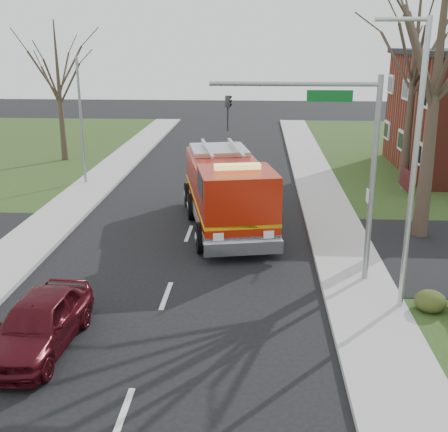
{
  "coord_description": "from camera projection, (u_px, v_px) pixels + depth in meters",
  "views": [
    {
      "loc": [
        2.83,
        -16.12,
        7.81
      ],
      "look_at": [
        1.71,
        2.23,
        2.0
      ],
      "focal_mm": 45.0,
      "sensor_mm": 36.0,
      "label": 1
    }
  ],
  "objects": [
    {
      "name": "ground",
      "position": [
        166.0,
        296.0,
        17.86
      ],
      "size": [
        120.0,
        120.0,
        0.0
      ],
      "primitive_type": "plane",
      "color": "black",
      "rests_on": "ground"
    },
    {
      "name": "sidewalk_right",
      "position": [
        363.0,
        299.0,
        17.48
      ],
      "size": [
        2.4,
        80.0,
        0.15
      ],
      "primitive_type": "cube",
      "color": "#9D9C97",
      "rests_on": "ground"
    },
    {
      "name": "health_center_sign",
      "position": [
        406.0,
        180.0,
        28.89
      ],
      "size": [
        0.12,
        2.0,
        1.4
      ],
      "color": "#430F15",
      "rests_on": "ground"
    },
    {
      "name": "bare_tree_near",
      "position": [
        440.0,
        50.0,
        20.79
      ],
      "size": [
        6.0,
        6.0,
        12.0
      ],
      "color": "#35271F",
      "rests_on": "ground"
    },
    {
      "name": "bare_tree_far",
      "position": [
        414.0,
        65.0,
        29.55
      ],
      "size": [
        5.25,
        5.25,
        10.5
      ],
      "color": "#35271F",
      "rests_on": "ground"
    },
    {
      "name": "bare_tree_left",
      "position": [
        58.0,
        76.0,
        35.8
      ],
      "size": [
        4.5,
        4.5,
        9.0
      ],
      "color": "#35271F",
      "rests_on": "ground"
    },
    {
      "name": "traffic_signal_mast",
      "position": [
        334.0,
        143.0,
        17.57
      ],
      "size": [
        5.29,
        0.18,
        6.8
      ],
      "color": "gray",
      "rests_on": "ground"
    },
    {
      "name": "streetlight_pole",
      "position": [
        413.0,
        162.0,
        15.6
      ],
      "size": [
        1.48,
        0.16,
        8.4
      ],
      "color": "#B7BABF",
      "rests_on": "ground"
    },
    {
      "name": "utility_pole_far",
      "position": [
        81.0,
        122.0,
        30.52
      ],
      "size": [
        0.14,
        0.14,
        7.0
      ],
      "primitive_type": "cylinder",
      "color": "gray",
      "rests_on": "ground"
    },
    {
      "name": "fire_engine",
      "position": [
        227.0,
        194.0,
        23.86
      ],
      "size": [
        4.56,
        8.8,
        3.38
      ],
      "rotation": [
        0.0,
        0.0,
        0.2
      ],
      "color": "#A11807",
      "rests_on": "ground"
    },
    {
      "name": "parked_car_maroon",
      "position": [
        39.0,
        323.0,
        14.64
      ],
      "size": [
        2.0,
        4.43,
        1.48
      ],
      "primitive_type": "imported",
      "rotation": [
        0.0,
        0.0,
        -0.06
      ],
      "color": "#410A11",
      "rests_on": "ground"
    }
  ]
}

